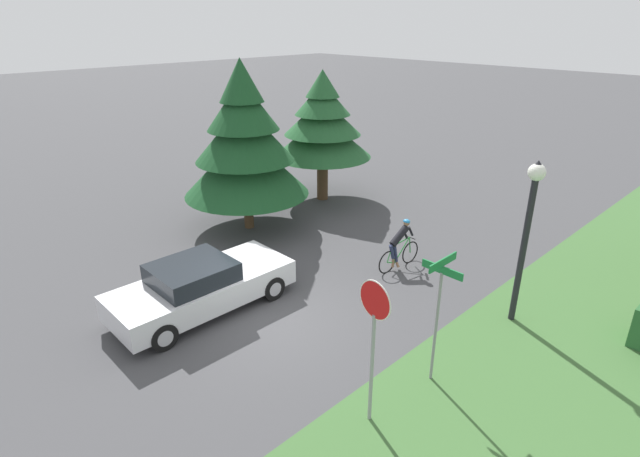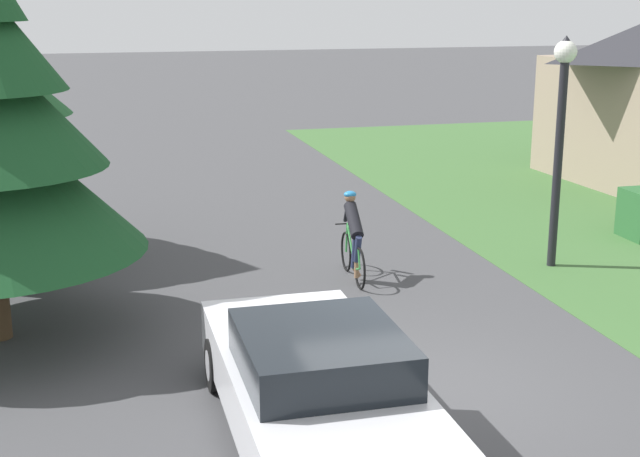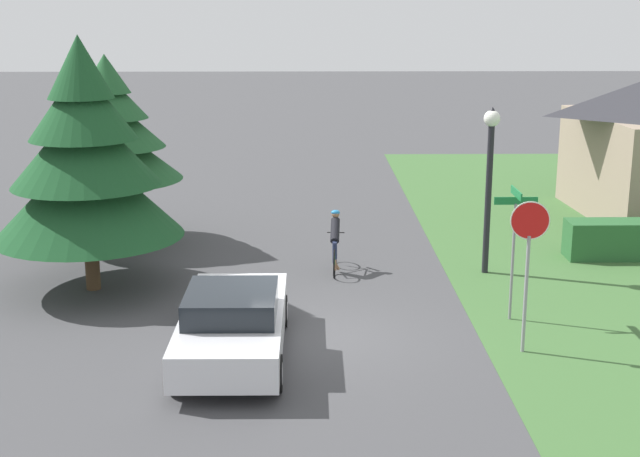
{
  "view_description": "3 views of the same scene",
  "coord_description": "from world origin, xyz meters",
  "views": [
    {
      "loc": [
        8.62,
        -6.55,
        7.03
      ],
      "look_at": [
        -0.78,
        2.62,
        1.44
      ],
      "focal_mm": 28.0,
      "sensor_mm": 36.0,
      "label": 1
    },
    {
      "loc": [
        -3.72,
        -9.56,
        4.78
      ],
      "look_at": [
        -0.21,
        3.66,
        1.19
      ],
      "focal_mm": 50.0,
      "sensor_mm": 36.0,
      "label": 2
    },
    {
      "loc": [
        -0.1,
        -16.73,
        6.54
      ],
      "look_at": [
        0.21,
        2.09,
        1.73
      ],
      "focal_mm": 50.0,
      "sensor_mm": 36.0,
      "label": 3
    }
  ],
  "objects": [
    {
      "name": "cyclist",
      "position": [
        0.62,
        4.56,
        0.73
      ],
      "size": [
        0.44,
        1.76,
        1.53
      ],
      "rotation": [
        0.0,
        0.0,
        1.5
      ],
      "color": "black",
      "rests_on": "ground"
    },
    {
      "name": "street_lamp",
      "position": [
        4.34,
        4.36,
        2.75
      ],
      "size": [
        0.4,
        0.4,
        4.12
      ],
      "color": "black",
      "rests_on": "ground"
    },
    {
      "name": "sedan_left_lane",
      "position": [
        -1.48,
        -0.96,
        0.68
      ],
      "size": [
        1.98,
        4.7,
        1.39
      ],
      "rotation": [
        0.0,
        0.0,
        1.56
      ],
      "color": "silver",
      "rests_on": "ground"
    },
    {
      "name": "ground_plane",
      "position": [
        0.0,
        0.0,
        0.0
      ],
      "size": [
        140.0,
        140.0,
        0.0
      ],
      "primitive_type": "plane",
      "color": "#424244"
    }
  ]
}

